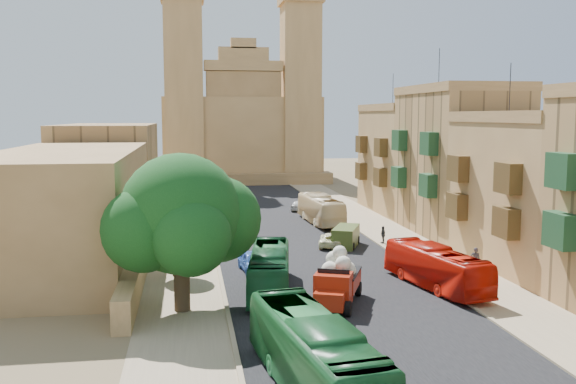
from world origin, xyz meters
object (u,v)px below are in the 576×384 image
object	(u,v)px
street_tree_c	(179,185)
car_dkblue	(238,204)
car_blue_a	(253,262)
car_white_b	(299,205)
car_cream	(331,240)
church	(241,124)
olive_pickup	(346,237)
ficus_tree	(182,218)
bus_red_east	(436,268)
street_tree_d	(180,175)
car_white_a	(246,213)
bus_green_south	(314,356)
bus_green_north	(270,270)
red_truck	(337,280)
street_tree_b	(177,200)
car_blue_b	(229,194)
pedestrian_a	(475,260)
pedestrian_c	(383,235)
street_tree_a	(175,230)
bus_cream_east	(321,209)

from	to	relation	value
street_tree_c	car_dkblue	bearing A→B (deg)	49.94
car_blue_a	car_white_b	xyz separation A→B (m)	(8.27, 28.43, -0.09)
car_cream	car_dkblue	distance (m)	24.62
church	olive_pickup	bearing A→B (deg)	-86.10
ficus_tree	bus_red_east	world-z (taller)	ficus_tree
street_tree_d	car_dkblue	xyz separation A→B (m)	(6.81, -3.90, -3.18)
car_white_a	church	bearing A→B (deg)	65.93
olive_pickup	bus_red_east	distance (m)	13.92
car_white_b	car_dkblue	bearing A→B (deg)	-1.11
ficus_tree	bus_green_south	size ratio (longest dim) A/B	0.81
car_blue_a	car_cream	world-z (taller)	car_blue_a
bus_green_south	bus_green_north	bearing A→B (deg)	81.33
car_blue_a	red_truck	bearing A→B (deg)	-72.19
church	bus_green_north	world-z (taller)	church
bus_green_north	street_tree_b	bearing A→B (deg)	117.99
street_tree_b	olive_pickup	bearing A→B (deg)	-15.95
car_blue_b	car_white_a	bearing A→B (deg)	-71.46
car_cream	car_blue_b	world-z (taller)	car_blue_b
car_blue_a	car_dkblue	bearing A→B (deg)	80.52
car_cream	pedestrian_a	world-z (taller)	pedestrian_a
church	car_white_b	world-z (taller)	church
red_truck	pedestrian_c	distance (m)	18.87
bus_green_north	pedestrian_c	size ratio (longest dim) A/B	6.64
street_tree_a	street_tree_b	distance (m)	12.01
street_tree_a	street_tree_d	world-z (taller)	street_tree_d
church	red_truck	distance (m)	75.27
car_dkblue	car_blue_b	distance (m)	8.53
olive_pickup	church	bearing A→B (deg)	93.90
street_tree_b	street_tree_d	bearing A→B (deg)	90.00
bus_green_south	bus_cream_east	distance (m)	40.58
car_dkblue	pedestrian_a	world-z (taller)	pedestrian_a
bus_green_north	car_blue_b	bearing A→B (deg)	98.45
street_tree_d	pedestrian_c	size ratio (longest dim) A/B	3.69
bus_green_north	pedestrian_a	world-z (taller)	bus_green_north
ficus_tree	olive_pickup	distance (m)	21.35
church	olive_pickup	xyz separation A→B (m)	(4.00, -58.61, -8.70)
bus_green_south	car_blue_b	bearing A→B (deg)	81.37
church	bus_green_south	bearing A→B (deg)	-92.80
street_tree_c	bus_cream_east	size ratio (longest dim) A/B	0.54
pedestrian_c	church	bearing A→B (deg)	-175.64
car_cream	olive_pickup	bearing A→B (deg)	-174.90
ficus_tree	olive_pickup	bearing A→B (deg)	50.00
ficus_tree	car_blue_a	xyz separation A→B (m)	(4.81, 8.52, -4.58)
church	olive_pickup	size ratio (longest dim) A/B	8.21
bus_green_south	pedestrian_c	xyz separation A→B (m)	(11.73, 28.66, -0.79)
street_tree_a	car_dkblue	bearing A→B (deg)	78.02
bus_red_east	car_blue_a	world-z (taller)	bus_red_east
street_tree_a	street_tree_c	distance (m)	24.01
church	olive_pickup	distance (m)	59.39
car_dkblue	car_white_b	world-z (taller)	car_white_b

